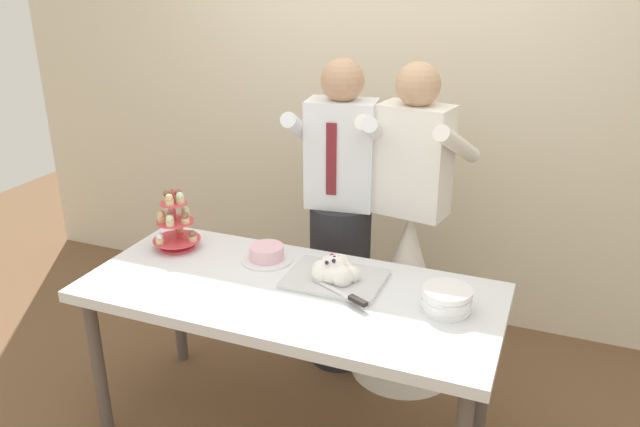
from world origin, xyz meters
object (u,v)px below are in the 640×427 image
(plate_stack, at_px, (446,299))
(person_groom, at_px, (340,236))
(main_cake_tray, at_px, (335,273))
(person_bride, at_px, (407,273))
(round_cake, at_px, (267,254))
(dessert_table, at_px, (290,303))
(cupcake_stand, at_px, (176,224))

(plate_stack, xyz_separation_m, person_groom, (-0.67, 0.60, -0.08))
(main_cake_tray, height_order, person_bride, person_bride)
(round_cake, bearing_deg, person_groom, 66.50)
(dessert_table, bearing_deg, person_bride, 62.87)
(dessert_table, height_order, cupcake_stand, cupcake_stand)
(dessert_table, height_order, plate_stack, plate_stack)
(dessert_table, height_order, round_cake, round_cake)
(round_cake, relative_size, person_groom, 0.14)
(person_groom, height_order, person_bride, same)
(cupcake_stand, xyz_separation_m, plate_stack, (1.34, -0.10, -0.08))
(dessert_table, height_order, person_bride, person_bride)
(dessert_table, distance_m, cupcake_stand, 0.73)
(cupcake_stand, relative_size, round_cake, 1.27)
(round_cake, bearing_deg, plate_stack, -9.12)
(cupcake_stand, height_order, person_bride, person_bride)
(dessert_table, relative_size, person_groom, 1.08)
(dessert_table, xyz_separation_m, round_cake, (-0.21, 0.20, 0.11))
(round_cake, distance_m, person_groom, 0.50)
(round_cake, bearing_deg, dessert_table, -44.10)
(plate_stack, bearing_deg, main_cake_tray, 173.08)
(round_cake, xyz_separation_m, person_bride, (0.56, 0.49, -0.23))
(person_groom, relative_size, person_bride, 1.00)
(plate_stack, height_order, person_groom, person_groom)
(person_groom, bearing_deg, dessert_table, -89.17)
(cupcake_stand, bearing_deg, dessert_table, -13.83)
(cupcake_stand, xyz_separation_m, round_cake, (0.47, 0.04, -0.09))
(dessert_table, bearing_deg, plate_stack, 5.44)
(dessert_table, relative_size, plate_stack, 8.70)
(dessert_table, distance_m, plate_stack, 0.67)
(plate_stack, xyz_separation_m, person_bride, (-0.31, 0.62, -0.24))
(dessert_table, bearing_deg, person_groom, 90.83)
(person_bride, bearing_deg, plate_stack, -63.78)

